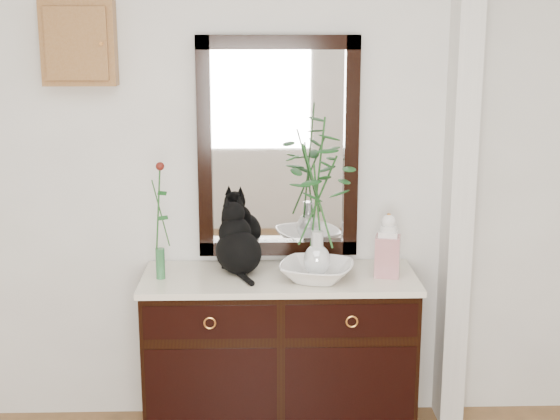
{
  "coord_description": "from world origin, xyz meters",
  "views": [
    {
      "loc": [
        0.0,
        -1.88,
        2.02
      ],
      "look_at": [
        0.1,
        1.63,
        1.2
      ],
      "focal_mm": 50.0,
      "sensor_mm": 36.0,
      "label": 1
    }
  ],
  "objects_px": {
    "cat": "(238,238)",
    "lotus_bowl": "(317,271)",
    "ginger_jar": "(388,244)",
    "sideboard": "(279,348)"
  },
  "relations": [
    {
      "from": "cat",
      "to": "lotus_bowl",
      "type": "height_order",
      "value": "cat"
    },
    {
      "from": "lotus_bowl",
      "to": "ginger_jar",
      "type": "distance_m",
      "value": 0.37
    },
    {
      "from": "sideboard",
      "to": "cat",
      "type": "bearing_deg",
      "value": 164.2
    },
    {
      "from": "ginger_jar",
      "to": "cat",
      "type": "bearing_deg",
      "value": 174.4
    },
    {
      "from": "sideboard",
      "to": "lotus_bowl",
      "type": "relative_size",
      "value": 3.84
    },
    {
      "from": "sideboard",
      "to": "ginger_jar",
      "type": "height_order",
      "value": "ginger_jar"
    },
    {
      "from": "sideboard",
      "to": "ginger_jar",
      "type": "bearing_deg",
      "value": -1.58
    },
    {
      "from": "cat",
      "to": "ginger_jar",
      "type": "bearing_deg",
      "value": -27.42
    },
    {
      "from": "sideboard",
      "to": "lotus_bowl",
      "type": "bearing_deg",
      "value": -22.97
    },
    {
      "from": "lotus_bowl",
      "to": "ginger_jar",
      "type": "relative_size",
      "value": 1.1
    }
  ]
}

